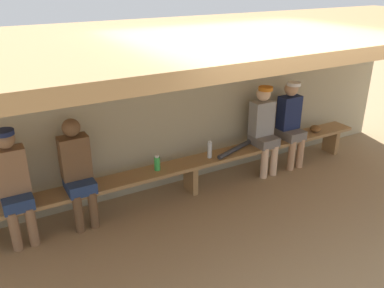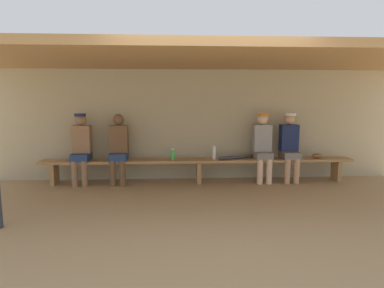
{
  "view_description": "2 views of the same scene",
  "coord_description": "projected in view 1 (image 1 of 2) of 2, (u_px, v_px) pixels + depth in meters",
  "views": [
    {
      "loc": [
        -2.44,
        -2.79,
        2.86
      ],
      "look_at": [
        -0.19,
        1.18,
        0.9
      ],
      "focal_mm": 37.7,
      "sensor_mm": 36.0,
      "label": 1
    },
    {
      "loc": [
        -0.45,
        -4.44,
        1.56
      ],
      "look_at": [
        -0.14,
        1.34,
        0.79
      ],
      "focal_mm": 29.51,
      "sensor_mm": 36.0,
      "label": 2
    }
  ],
  "objects": [
    {
      "name": "player_with_sunglasses",
      "position": [
        13.0,
        182.0,
        4.4
      ],
      "size": [
        0.34,
        0.42,
        1.34
      ],
      "color": "navy",
      "rests_on": "ground"
    },
    {
      "name": "baseball_glove_tan",
      "position": [
        315.0,
        129.0,
        6.57
      ],
      "size": [
        0.29,
        0.29,
        0.09
      ],
      "primitive_type": "ellipsoid",
      "rotation": [
        0.0,
        0.0,
        3.9
      ],
      "color": "brown",
      "rests_on": "bench"
    },
    {
      "name": "dugout_roof",
      "position": [
        231.0,
        35.0,
        4.14
      ],
      "size": [
        8.0,
        2.8,
        0.12
      ],
      "primitive_type": "cube",
      "color": "#9E7547",
      "rests_on": "back_wall"
    },
    {
      "name": "player_rightmost",
      "position": [
        291.0,
        120.0,
        6.22
      ],
      "size": [
        0.34,
        0.42,
        1.34
      ],
      "color": "slate",
      "rests_on": "ground"
    },
    {
      "name": "player_in_blue",
      "position": [
        264.0,
        126.0,
        5.98
      ],
      "size": [
        0.34,
        0.42,
        1.34
      ],
      "color": "slate",
      "rests_on": "ground"
    },
    {
      "name": "bench",
      "position": [
        191.0,
        167.0,
        5.55
      ],
      "size": [
        6.0,
        0.36,
        0.46
      ],
      "color": "#9E7547",
      "rests_on": "ground"
    },
    {
      "name": "ground_plane",
      "position": [
        259.0,
        252.0,
        4.47
      ],
      "size": [
        24.0,
        24.0,
        0.0
      ],
      "primitive_type": "plane",
      "color": "#9E7F59"
    },
    {
      "name": "player_in_white",
      "position": [
        77.0,
        169.0,
        4.73
      ],
      "size": [
        0.34,
        0.42,
        1.34
      ],
      "color": "navy",
      "rests_on": "ground"
    },
    {
      "name": "baseball_bat",
      "position": [
        236.0,
        149.0,
        5.86
      ],
      "size": [
        0.79,
        0.33,
        0.07
      ],
      "primitive_type": "cylinder",
      "rotation": [
        0.0,
        1.57,
        0.34
      ],
      "color": "#333338",
      "rests_on": "bench"
    },
    {
      "name": "back_wall",
      "position": [
        175.0,
        108.0,
        5.63
      ],
      "size": [
        8.0,
        0.2,
        2.2
      ],
      "primitive_type": "cube",
      "color": "tan",
      "rests_on": "ground"
    },
    {
      "name": "water_bottle_clear",
      "position": [
        210.0,
        150.0,
        5.61
      ],
      "size": [
        0.06,
        0.06,
        0.25
      ],
      "color": "silver",
      "rests_on": "bench"
    },
    {
      "name": "water_bottle_blue",
      "position": [
        157.0,
        163.0,
        5.26
      ],
      "size": [
        0.08,
        0.08,
        0.21
      ],
      "color": "green",
      "rests_on": "bench"
    }
  ]
}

